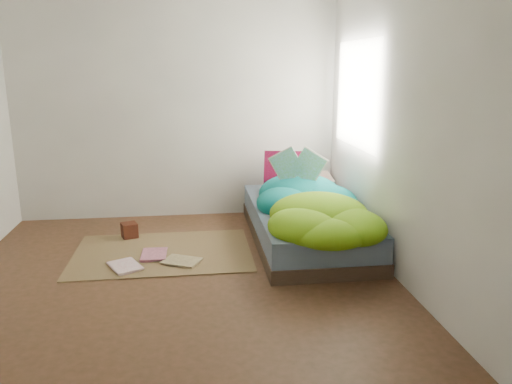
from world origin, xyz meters
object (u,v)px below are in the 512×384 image
Objects in this scene: bed at (305,224)px; wooden_box at (129,230)px; pillow_magenta at (284,172)px; open_book at (298,156)px; floor_book_a at (112,269)px; floor_book_b at (141,255)px.

wooden_box is (-1.72, 0.29, -0.08)m from bed.
pillow_magenta reaches higher than bed.
open_book is at bearing -71.46° from pillow_magenta.
bed is at bearing -68.21° from pillow_magenta.
floor_book_b is (0.21, 0.28, 0.00)m from floor_book_a.
wooden_box is 0.58m from floor_book_b.
floor_book_a is (-1.72, -0.71, -0.79)m from open_book.
pillow_magenta is 1.73m from wooden_box.
open_book is 3.14× the size of wooden_box.
pillow_magenta is 1.42× the size of floor_book_a.
bed is 6.56× the size of floor_book_a.
bed is 1.74m from wooden_box.
open_book reaches higher than floor_book_a.
bed is at bearing -9.50° from floor_book_a.
open_book is at bearing 107.15° from bed.
pillow_magenta is (-0.09, 0.65, 0.39)m from bed.
pillow_magenta is 0.55m from open_book.
pillow_magenta is 3.01× the size of wooden_box.
pillow_magenta is 1.43× the size of floor_book_b.
wooden_box is 0.48× the size of floor_book_b.
floor_book_b is (-1.50, -0.43, -0.79)m from open_book.
wooden_box is 0.47× the size of floor_book_a.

